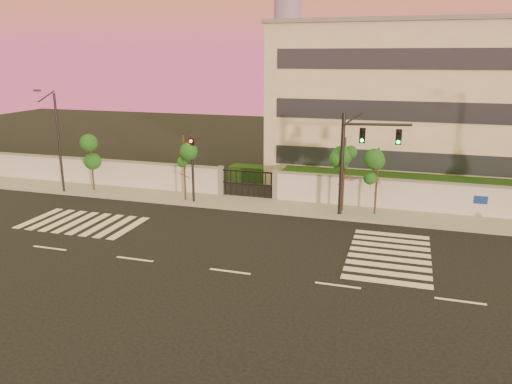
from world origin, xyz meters
TOP-DOWN VIEW (x-y plane):
  - ground at (0.00, 0.00)m, footprint 120.00×120.00m
  - sidewalk at (0.00, 10.50)m, footprint 60.00×3.00m
  - perimeter_wall at (0.10, 12.00)m, footprint 60.00×0.36m
  - hedge_row at (1.17, 14.74)m, footprint 41.00×4.25m
  - institutional_building at (9.00, 21.99)m, footprint 24.40×12.40m
  - road_markings at (-1.58, 3.76)m, footprint 57.00×7.62m
  - street_tree_b at (-14.37, 10.38)m, footprint 1.56×1.24m
  - street_tree_c at (-6.82, 9.99)m, footprint 1.48×1.18m
  - street_tree_d at (3.81, 10.63)m, footprint 1.63×1.29m
  - street_tree_e at (5.84, 10.56)m, footprint 1.54×1.23m
  - traffic_signal_main at (4.53, 9.87)m, footprint 4.05×0.86m
  - traffic_signal_secondary at (-6.14, 9.75)m, footprint 0.36×0.35m
  - streetlight_west at (-16.29, 9.27)m, footprint 0.45×1.82m

SIDE VIEW (x-z plane):
  - ground at x=0.00m, z-range 0.00..0.00m
  - road_markings at x=-1.58m, z-range 0.00..0.02m
  - sidewalk at x=0.00m, z-range 0.00..0.15m
  - hedge_row at x=1.17m, z-range -0.08..1.72m
  - perimeter_wall at x=0.10m, z-range -0.03..2.17m
  - traffic_signal_secondary at x=-6.14m, z-range 0.62..5.26m
  - street_tree_b at x=-14.37m, z-range 0.96..5.01m
  - street_tree_e at x=5.84m, z-range 1.02..5.35m
  - street_tree_c at x=-6.82m, z-range 1.09..5.69m
  - street_tree_d at x=3.81m, z-range 1.15..6.01m
  - traffic_signal_main at x=4.53m, z-range 0.85..7.29m
  - streetlight_west at x=-16.29m, z-range 0.31..7.86m
  - institutional_building at x=9.00m, z-range 0.03..12.28m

